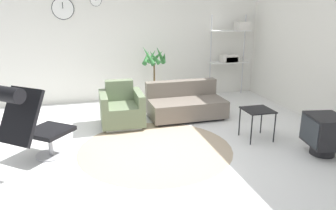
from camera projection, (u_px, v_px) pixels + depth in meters
ground_plane at (150, 146)px, 5.03m from camera, size 12.00×12.00×0.00m
wall_back at (124, 38)px, 7.21m from camera, size 12.00×0.09×2.80m
round_rug at (155, 149)px, 4.92m from camera, size 2.30×2.30×0.01m
lounge_chair at (28, 118)px, 4.23m from camera, size 1.01×1.08×1.15m
armchair_red at (121, 109)px, 5.85m from camera, size 0.75×0.79×0.77m
couch_low at (185, 105)px, 6.29m from camera, size 1.44×0.87×0.66m
side_table at (258, 113)px, 5.18m from camera, size 0.44×0.44×0.50m
crt_television at (325, 133)px, 4.65m from camera, size 0.55×0.62×0.58m
potted_plant at (155, 77)px, 6.98m from camera, size 0.58×0.55×1.31m
shelf_unit at (233, 48)px, 7.60m from camera, size 0.90×0.28×1.88m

